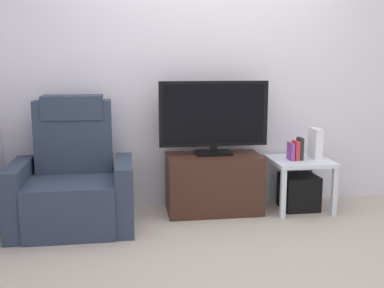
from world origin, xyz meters
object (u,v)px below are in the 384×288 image
(subwoofer_box, at_px, (299,192))
(book_middle, at_px, (296,150))
(side_table, at_px, (300,167))
(book_leftmost, at_px, (291,151))
(game_console, at_px, (315,143))
(television, at_px, (214,116))
(book_rightmost, at_px, (300,149))
(tv_stand, at_px, (214,183))
(recliner_armchair, at_px, (73,182))

(subwoofer_box, height_order, book_middle, book_middle)
(side_table, height_order, subwoofer_box, side_table)
(book_leftmost, distance_m, game_console, 0.25)
(television, bearing_deg, book_rightmost, -5.06)
(tv_stand, distance_m, side_table, 0.82)
(television, bearing_deg, recliner_armchair, -170.30)
(subwoofer_box, bearing_deg, book_middle, -159.80)
(side_table, relative_size, book_rightmost, 2.65)
(side_table, height_order, book_rightmost, book_rightmost)
(side_table, xyz_separation_m, book_rightmost, (-0.01, -0.02, 0.18))
(side_table, bearing_deg, subwoofer_box, 45.00)
(side_table, distance_m, game_console, 0.26)
(side_table, height_order, book_middle, book_middle)
(television, height_order, game_console, television)
(tv_stand, xyz_separation_m, game_console, (0.95, -0.02, 0.35))
(television, bearing_deg, game_console, -2.41)
(tv_stand, distance_m, subwoofer_box, 0.81)
(book_leftmost, xyz_separation_m, game_console, (0.24, 0.03, 0.06))
(recliner_armchair, relative_size, subwoofer_box, 3.35)
(book_leftmost, height_order, game_console, game_console)
(recliner_armchair, height_order, side_table, recliner_armchair)
(side_table, relative_size, subwoofer_box, 1.68)
(recliner_armchair, distance_m, game_console, 2.20)
(side_table, bearing_deg, tv_stand, 177.77)
(recliner_armchair, xyz_separation_m, side_table, (2.03, 0.16, 0.03))
(book_leftmost, bearing_deg, side_table, 11.31)
(recliner_armchair, bearing_deg, book_rightmost, 11.15)
(book_middle, bearing_deg, game_console, 8.56)
(book_middle, bearing_deg, television, 174.67)
(television, relative_size, recliner_armchair, 0.91)
(television, height_order, book_leftmost, television)
(television, relative_size, side_table, 1.82)
(subwoofer_box, relative_size, book_leftmost, 2.01)
(game_console, bearing_deg, book_rightmost, -169.29)
(tv_stand, relative_size, recliner_armchair, 0.79)
(tv_stand, height_order, subwoofer_box, tv_stand)
(book_rightmost, bearing_deg, game_console, 10.71)
(book_leftmost, xyz_separation_m, book_middle, (0.05, 0.00, 0.01))
(tv_stand, bearing_deg, side_table, -2.23)
(tv_stand, distance_m, book_rightmost, 0.85)
(game_console, bearing_deg, recliner_armchair, -175.55)
(tv_stand, height_order, recliner_armchair, recliner_armchair)
(book_leftmost, bearing_deg, recliner_armchair, -175.87)
(tv_stand, distance_m, television, 0.62)
(recliner_armchair, height_order, game_console, recliner_armchair)
(side_table, bearing_deg, book_middle, -159.80)
(side_table, distance_m, subwoofer_box, 0.24)
(tv_stand, xyz_separation_m, book_rightmost, (0.79, -0.05, 0.31))
(side_table, height_order, book_leftmost, book_leftmost)
(recliner_armchair, relative_size, book_middle, 6.18)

